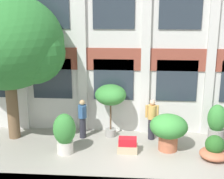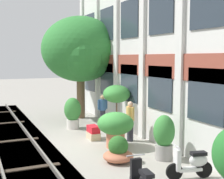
{
  "view_description": "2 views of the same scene",
  "coord_description": "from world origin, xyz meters",
  "px_view_note": "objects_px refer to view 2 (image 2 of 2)",
  "views": [
    {
      "loc": [
        -0.42,
        -9.88,
        5.2
      ],
      "look_at": [
        -1.25,
        1.2,
        2.2
      ],
      "focal_mm": 50.0,
      "sensor_mm": 36.0,
      "label": 1
    },
    {
      "loc": [
        11.4,
        -4.03,
        3.43
      ],
      "look_at": [
        0.67,
        0.83,
        2.21
      ],
      "focal_mm": 50.0,
      "sensor_mm": 36.0,
      "label": 2
    }
  ],
  "objects_px": {
    "potted_plant_wide_bowl": "(118,152)",
    "resident_by_doorway": "(103,110)",
    "potted_plant_stone_basin": "(73,112)",
    "resident_watching_tracks": "(130,120)",
    "potted_plant_glazed_jar": "(164,136)",
    "potted_plant_ribbed_drum": "(116,126)",
    "potted_plant_square_trough": "(93,133)",
    "potted_plant_terracotta_small": "(117,95)",
    "broadleaf_tree": "(80,51)",
    "scooter_second_parked": "(192,164)"
  },
  "relations": [
    {
      "from": "broadleaf_tree",
      "to": "potted_plant_ribbed_drum",
      "type": "bearing_deg",
      "value": -6.33
    },
    {
      "from": "potted_plant_terracotta_small",
      "to": "resident_by_doorway",
      "type": "relative_size",
      "value": 1.36
    },
    {
      "from": "broadleaf_tree",
      "to": "potted_plant_terracotta_small",
      "type": "height_order",
      "value": "broadleaf_tree"
    },
    {
      "from": "resident_by_doorway",
      "to": "resident_watching_tracks",
      "type": "xyz_separation_m",
      "value": [
        2.77,
        0.07,
        0.02
      ]
    },
    {
      "from": "broadleaf_tree",
      "to": "potted_plant_terracotta_small",
      "type": "distance_m",
      "value": 4.42
    },
    {
      "from": "potted_plant_wide_bowl",
      "to": "potted_plant_glazed_jar",
      "type": "distance_m",
      "value": 1.63
    },
    {
      "from": "potted_plant_stone_basin",
      "to": "potted_plant_glazed_jar",
      "type": "xyz_separation_m",
      "value": [
        5.7,
        1.42,
        -0.01
      ]
    },
    {
      "from": "potted_plant_ribbed_drum",
      "to": "potted_plant_stone_basin",
      "type": "xyz_separation_m",
      "value": [
        -3.75,
        -0.53,
        -0.03
      ]
    },
    {
      "from": "broadleaf_tree",
      "to": "resident_watching_tracks",
      "type": "distance_m",
      "value": 6.25
    },
    {
      "from": "potted_plant_stone_basin",
      "to": "potted_plant_glazed_jar",
      "type": "distance_m",
      "value": 5.87
    },
    {
      "from": "potted_plant_stone_basin",
      "to": "broadleaf_tree",
      "type": "bearing_deg",
      "value": 152.77
    },
    {
      "from": "potted_plant_terracotta_small",
      "to": "potted_plant_wide_bowl",
      "type": "bearing_deg",
      "value": -24.42
    },
    {
      "from": "resident_watching_tracks",
      "to": "potted_plant_terracotta_small",
      "type": "bearing_deg",
      "value": -95.11
    },
    {
      "from": "broadleaf_tree",
      "to": "resident_watching_tracks",
      "type": "relative_size",
      "value": 3.47
    },
    {
      "from": "potted_plant_ribbed_drum",
      "to": "potted_plant_square_trough",
      "type": "relative_size",
      "value": 1.86
    },
    {
      "from": "broadleaf_tree",
      "to": "potted_plant_glazed_jar",
      "type": "bearing_deg",
      "value": 1.48
    },
    {
      "from": "potted_plant_terracotta_small",
      "to": "potted_plant_glazed_jar",
      "type": "height_order",
      "value": "potted_plant_terracotta_small"
    },
    {
      "from": "potted_plant_square_trough",
      "to": "scooter_second_parked",
      "type": "xyz_separation_m",
      "value": [
        5.18,
        0.99,
        0.17
      ]
    },
    {
      "from": "potted_plant_glazed_jar",
      "to": "scooter_second_parked",
      "type": "height_order",
      "value": "potted_plant_glazed_jar"
    },
    {
      "from": "potted_plant_stone_basin",
      "to": "potted_plant_glazed_jar",
      "type": "relative_size",
      "value": 0.99
    },
    {
      "from": "broadleaf_tree",
      "to": "scooter_second_parked",
      "type": "bearing_deg",
      "value": -0.16
    },
    {
      "from": "potted_plant_wide_bowl",
      "to": "potted_plant_ribbed_drum",
      "type": "distance_m",
      "value": 1.73
    },
    {
      "from": "potted_plant_wide_bowl",
      "to": "resident_watching_tracks",
      "type": "xyz_separation_m",
      "value": [
        -2.11,
        1.55,
        0.54
      ]
    },
    {
      "from": "broadleaf_tree",
      "to": "resident_watching_tracks",
      "type": "bearing_deg",
      "value": 2.58
    },
    {
      "from": "broadleaf_tree",
      "to": "potted_plant_square_trough",
      "type": "xyz_separation_m",
      "value": [
        4.62,
        -1.02,
        -3.5
      ]
    },
    {
      "from": "resident_by_doorway",
      "to": "potted_plant_wide_bowl",
      "type": "bearing_deg",
      "value": 156.52
    },
    {
      "from": "potted_plant_square_trough",
      "to": "potted_plant_stone_basin",
      "type": "distance_m",
      "value": 2.33
    },
    {
      "from": "potted_plant_wide_bowl",
      "to": "broadleaf_tree",
      "type": "bearing_deg",
      "value": 170.37
    },
    {
      "from": "potted_plant_wide_bowl",
      "to": "resident_by_doorway",
      "type": "bearing_deg",
      "value": 163.13
    },
    {
      "from": "broadleaf_tree",
      "to": "potted_plant_stone_basin",
      "type": "height_order",
      "value": "broadleaf_tree"
    },
    {
      "from": "potted_plant_terracotta_small",
      "to": "scooter_second_parked",
      "type": "bearing_deg",
      "value": -4.22
    },
    {
      "from": "potted_plant_terracotta_small",
      "to": "resident_by_doorway",
      "type": "bearing_deg",
      "value": -168.43
    },
    {
      "from": "potted_plant_wide_bowl",
      "to": "resident_by_doorway",
      "type": "relative_size",
      "value": 0.63
    },
    {
      "from": "potted_plant_wide_bowl",
      "to": "resident_watching_tracks",
      "type": "bearing_deg",
      "value": 143.74
    },
    {
      "from": "potted_plant_ribbed_drum",
      "to": "potted_plant_glazed_jar",
      "type": "relative_size",
      "value": 0.91
    },
    {
      "from": "potted_plant_ribbed_drum",
      "to": "potted_plant_square_trough",
      "type": "height_order",
      "value": "potted_plant_ribbed_drum"
    },
    {
      "from": "potted_plant_stone_basin",
      "to": "potted_plant_ribbed_drum",
      "type": "bearing_deg",
      "value": 8.11
    },
    {
      "from": "scooter_second_parked",
      "to": "resident_by_doorway",
      "type": "relative_size",
      "value": 0.85
    },
    {
      "from": "potted_plant_wide_bowl",
      "to": "potted_plant_square_trough",
      "type": "distance_m",
      "value": 3.04
    },
    {
      "from": "potted_plant_stone_basin",
      "to": "resident_watching_tracks",
      "type": "distance_m",
      "value": 3.5
    },
    {
      "from": "potted_plant_ribbed_drum",
      "to": "resident_by_doorway",
      "type": "xyz_separation_m",
      "value": [
        -3.34,
        0.86,
        0.02
      ]
    },
    {
      "from": "resident_by_doorway",
      "to": "potted_plant_ribbed_drum",
      "type": "bearing_deg",
      "value": 158.96
    },
    {
      "from": "potted_plant_wide_bowl",
      "to": "resident_watching_tracks",
      "type": "relative_size",
      "value": 0.61
    },
    {
      "from": "potted_plant_terracotta_small",
      "to": "potted_plant_glazed_jar",
      "type": "relative_size",
      "value": 1.44
    },
    {
      "from": "potted_plant_glazed_jar",
      "to": "resident_by_doorway",
      "type": "bearing_deg",
      "value": -179.7
    },
    {
      "from": "potted_plant_stone_basin",
      "to": "resident_watching_tracks",
      "type": "height_order",
      "value": "resident_watching_tracks"
    },
    {
      "from": "potted_plant_terracotta_small",
      "to": "resident_by_doorway",
      "type": "distance_m",
      "value": 1.41
    },
    {
      "from": "potted_plant_ribbed_drum",
      "to": "resident_by_doorway",
      "type": "bearing_deg",
      "value": 165.57
    },
    {
      "from": "potted_plant_wide_bowl",
      "to": "resident_by_doorway",
      "type": "distance_m",
      "value": 5.12
    },
    {
      "from": "potted_plant_square_trough",
      "to": "potted_plant_stone_basin",
      "type": "height_order",
      "value": "potted_plant_stone_basin"
    }
  ]
}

